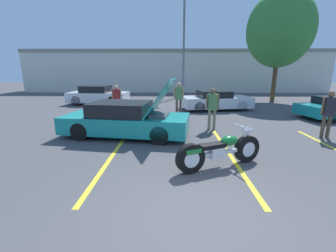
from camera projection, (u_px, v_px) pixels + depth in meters
name	position (u px, v px, depth m)	size (l,w,h in m)	color
ground_plane	(194.00, 218.00, 3.69)	(80.00, 80.00, 0.00)	#474749
parking_stripe_foreground	(113.00, 154.00, 6.44)	(0.12, 5.23, 0.01)	yellow
parking_stripe_middle	(230.00, 155.00, 6.38)	(0.12, 5.23, 0.01)	yellow
far_building	(175.00, 70.00, 24.91)	(32.00, 4.20, 4.40)	beige
light_pole	(185.00, 41.00, 19.08)	(1.21, 0.28, 8.68)	slate
tree_background	(280.00, 30.00, 15.97)	(4.61, 4.61, 7.79)	brown
motorcycle	(220.00, 151.00, 5.54)	(2.25, 1.17, 1.00)	black
show_car_hood_open	(126.00, 120.00, 8.12)	(4.69, 2.38, 2.07)	teal
parked_car_mid_row	(216.00, 100.00, 13.56)	(4.25, 2.40, 1.15)	silver
parked_car_left_row	(98.00, 95.00, 15.62)	(4.12, 1.99, 1.29)	silver
spectator_near_motorcycle	(329.00, 110.00, 7.82)	(0.52, 0.22, 1.67)	brown
spectator_by_show_car	(179.00, 96.00, 11.84)	(0.52, 0.22, 1.71)	brown
spectator_midground	(117.00, 98.00, 11.76)	(0.52, 0.21, 1.59)	gray
spectator_far_lot	(212.00, 106.00, 8.89)	(0.52, 0.22, 1.66)	gray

